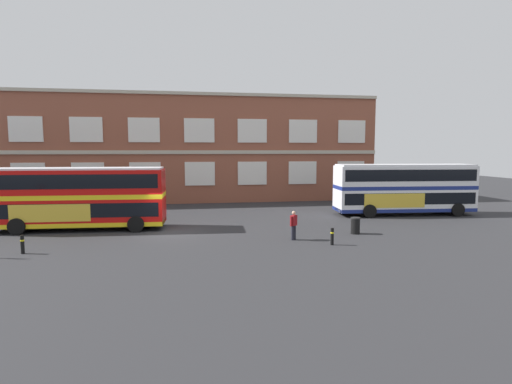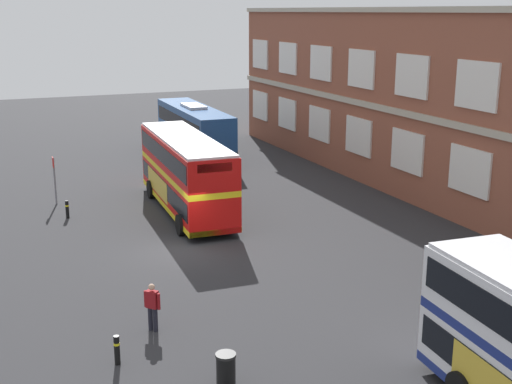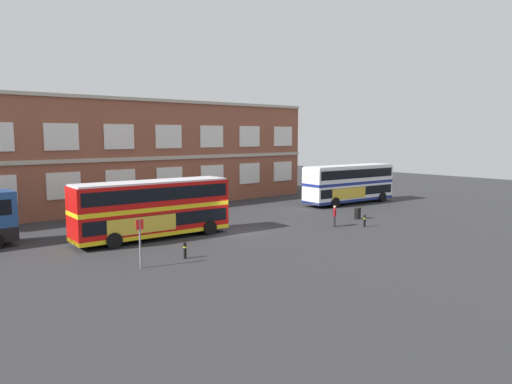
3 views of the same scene
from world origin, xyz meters
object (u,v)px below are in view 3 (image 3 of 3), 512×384
object	(u,v)px
waiting_passenger	(335,215)
bus_stand_flag	(140,239)
safety_bollard_east	(185,250)
double_decker_middle	(349,183)
station_litter_bin	(358,213)
double_decker_near	(153,208)
safety_bollard_west	(365,221)

from	to	relation	value
waiting_passenger	bus_stand_flag	xyz separation A→B (m)	(-17.25, -1.04, 0.70)
bus_stand_flag	safety_bollard_east	world-z (taller)	bus_stand_flag
double_decker_middle	station_litter_bin	size ratio (longest dim) A/B	10.84
double_decker_middle	double_decker_near	bearing A→B (deg)	-174.63
double_decker_middle	waiting_passenger	world-z (taller)	double_decker_middle
double_decker_middle	bus_stand_flag	distance (m)	29.68
double_decker_near	safety_bollard_west	distance (m)	16.47
double_decker_near	waiting_passenger	distance (m)	14.18
safety_bollard_east	station_litter_bin	bearing A→B (deg)	5.75
station_litter_bin	bus_stand_flag	bearing A→B (deg)	-174.48
waiting_passenger	station_litter_bin	xyz separation A→B (m)	(4.25, 1.04, -0.41)
bus_stand_flag	safety_bollard_east	xyz separation A→B (m)	(2.95, 0.21, -1.14)
double_decker_near	safety_bollard_west	bearing A→B (deg)	-24.83
station_litter_bin	safety_bollard_east	distance (m)	18.65
double_decker_near	bus_stand_flag	bearing A→B (deg)	-123.25
double_decker_near	bus_stand_flag	distance (m)	7.59
bus_stand_flag	station_litter_bin	world-z (taller)	bus_stand_flag
double_decker_near	station_litter_bin	size ratio (longest dim) A/B	10.80
safety_bollard_west	bus_stand_flag	bearing A→B (deg)	178.34
double_decker_middle	waiting_passenger	bearing A→B (deg)	-145.81
double_decker_near	waiting_passenger	bearing A→B (deg)	-22.00
safety_bollard_east	waiting_passenger	bearing A→B (deg)	3.32
double_decker_middle	waiting_passenger	xyz separation A→B (m)	(-11.15, -7.57, -1.22)
double_decker_near	safety_bollard_west	size ratio (longest dim) A/B	11.70
double_decker_middle	waiting_passenger	distance (m)	13.53
waiting_passenger	bus_stand_flag	bearing A→B (deg)	-176.56
double_decker_near	station_litter_bin	distance (m)	17.94
double_decker_middle	bus_stand_flag	size ratio (longest dim) A/B	4.13
double_decker_near	station_litter_bin	world-z (taller)	double_decker_near
bus_stand_flag	station_litter_bin	distance (m)	21.63
station_litter_bin	safety_bollard_west	distance (m)	3.61
waiting_passenger	safety_bollard_east	size ratio (longest dim) A/B	1.79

